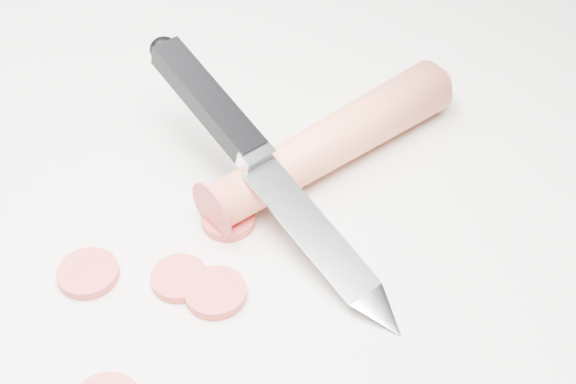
# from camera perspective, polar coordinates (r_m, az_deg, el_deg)

# --- Properties ---
(ground) EXTENTS (2.40, 2.40, 0.00)m
(ground) POSITION_cam_1_polar(r_m,az_deg,el_deg) (0.52, -6.35, -1.88)
(ground) COLOR silver
(ground) RESTS_ON ground
(carrot) EXTENTS (0.15, 0.17, 0.03)m
(carrot) POSITION_cam_1_polar(r_m,az_deg,el_deg) (0.54, 3.08, 3.53)
(carrot) COLOR #E86946
(carrot) RESTS_ON ground
(carrot_slice_0) EXTENTS (0.04, 0.04, 0.01)m
(carrot_slice_0) POSITION_cam_1_polar(r_m,az_deg,el_deg) (0.47, -5.17, -7.13)
(carrot_slice_0) COLOR #C73633
(carrot_slice_0) RESTS_ON ground
(carrot_slice_1) EXTENTS (0.03, 0.03, 0.01)m
(carrot_slice_1) POSITION_cam_1_polar(r_m,az_deg,el_deg) (0.51, -4.26, -1.94)
(carrot_slice_1) COLOR #C73633
(carrot_slice_1) RESTS_ON ground
(carrot_slice_2) EXTENTS (0.04, 0.04, 0.01)m
(carrot_slice_2) POSITION_cam_1_polar(r_m,az_deg,el_deg) (0.50, -14.02, -5.63)
(carrot_slice_2) COLOR #C73633
(carrot_slice_2) RESTS_ON ground
(carrot_slice_4) EXTENTS (0.03, 0.03, 0.01)m
(carrot_slice_4) POSITION_cam_1_polar(r_m,az_deg,el_deg) (0.48, -7.72, -6.10)
(carrot_slice_4) COLOR #C73633
(carrot_slice_4) RESTS_ON ground
(kitchen_knife) EXTENTS (0.21, 0.18, 0.08)m
(kitchen_knife) POSITION_cam_1_polar(r_m,az_deg,el_deg) (0.49, -1.30, 1.55)
(kitchen_knife) COLOR silver
(kitchen_knife) RESTS_ON ground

